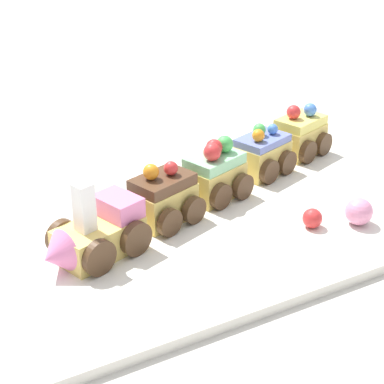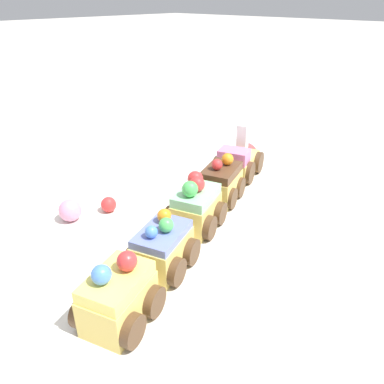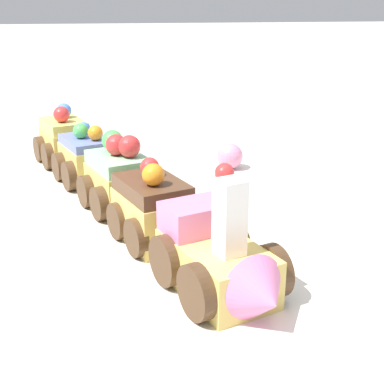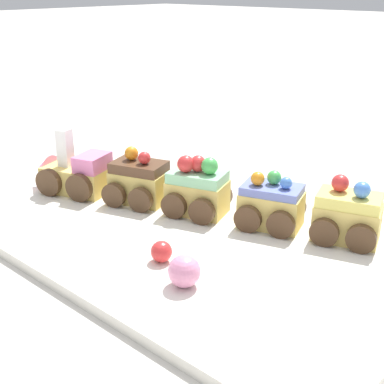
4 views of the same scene
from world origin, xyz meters
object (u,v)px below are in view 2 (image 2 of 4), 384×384
Objects in this scene: cake_car_mint at (196,207)px; gumball_red at (109,204)px; cake_car_blueberry at (163,249)px; cake_car_chocolate at (219,183)px; gumball_pink at (70,210)px; cake_train_locomotive at (240,161)px; cake_car_lemon at (118,298)px.

cake_car_mint reaches higher than gumball_red.
cake_car_mint reaches higher than cake_car_blueberry.
cake_car_chocolate is 0.17m from gumball_red.
cake_car_chocolate is 2.78× the size of gumball_pink.
cake_car_blueberry is at bearing -102.47° from gumball_red.
gumball_pink is (-0.02, 0.17, -0.01)m from cake_car_blueberry.
cake_train_locomotive reaches higher than gumball_red.
cake_car_chocolate is 0.22m from gumball_pink.
cake_train_locomotive is 0.37m from cake_car_lemon.
gumball_pink is at bearing 53.14° from cake_car_lemon.
cake_car_chocolate reaches higher than cake_car_blueberry.
cake_car_blueberry is (-0.27, -0.09, 0.00)m from cake_train_locomotive.
cake_car_lemon is at bearing -123.31° from gumball_red.
cake_car_lemon is 2.78× the size of gumball_pink.
cake_car_mint is 1.00× the size of cake_car_blueberry.
cake_car_mint is 1.00× the size of cake_car_lemon.
cake_train_locomotive is at bearing 0.13° from cake_car_chocolate.
cake_car_mint is 3.89× the size of gumball_red.
cake_car_mint is (-0.08, -0.03, 0.00)m from cake_car_chocolate.
cake_car_lemon is 0.21m from gumball_pink.
gumball_pink reaches higher than gumball_red.
cake_car_mint is 2.78× the size of gumball_pink.
cake_car_chocolate is at bearing -30.79° from gumball_pink.
cake_car_mint is at bearing 179.68° from cake_car_chocolate.
gumball_red is (-0.24, 0.06, -0.01)m from cake_train_locomotive.
gumball_pink is (-0.11, 0.14, -0.01)m from cake_car_mint.
gumball_red is (0.05, -0.02, -0.00)m from gumball_pink.
cake_train_locomotive reaches higher than cake_car_mint.
gumball_pink is (0.07, 0.20, -0.01)m from cake_car_lemon.
cake_car_mint is at bearing 0.08° from cake_car_lemon.
cake_car_blueberry is at bearing 179.99° from cake_train_locomotive.
cake_car_chocolate is 1.00× the size of cake_car_lemon.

